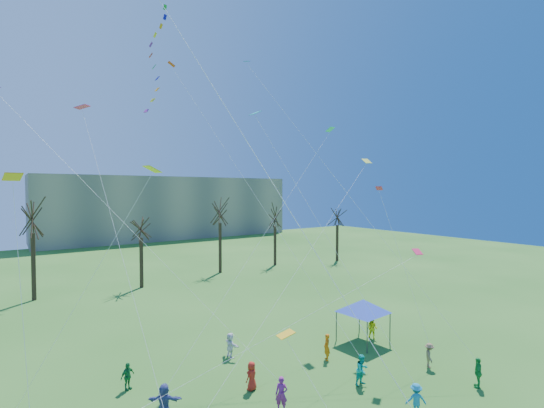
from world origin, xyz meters
TOP-DOWN VIEW (x-y plane):
  - distant_building at (22.00, 82.00)m, footprint 60.00×14.00m
  - bare_tree_row at (1.43, 36.56)m, footprint 70.33×8.81m
  - big_box_kite at (-5.01, 8.99)m, footprint 3.76×7.53m
  - canopy_tent_blue at (10.71, 9.45)m, footprint 4.41×4.41m
  - festival_crowd at (-1.28, 6.76)m, footprint 25.82×13.98m
  - small_kites_aloft at (1.07, 10.76)m, footprint 26.00×18.41m

SIDE VIEW (x-z plane):
  - festival_crowd at x=-1.28m, z-range -0.06..1.79m
  - canopy_tent_blue at x=10.71m, z-range 1.15..4.46m
  - bare_tree_row at x=1.43m, z-range 1.68..12.86m
  - distant_building at x=22.00m, z-range 0.00..15.00m
  - small_kites_aloft at x=1.07m, z-range -2.84..29.20m
  - big_box_kite at x=-5.01m, z-range 6.16..30.77m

